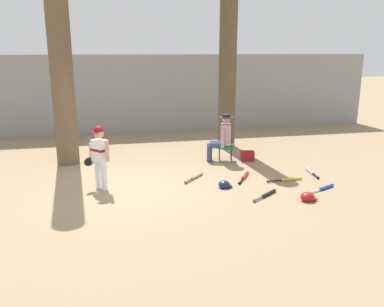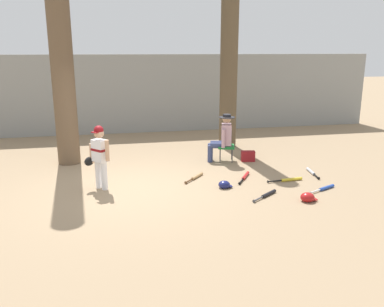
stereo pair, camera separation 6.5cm
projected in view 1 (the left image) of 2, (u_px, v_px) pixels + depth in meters
name	position (u px, v px, depth m)	size (l,w,h in m)	color
ground_plane	(130.00, 189.00, 8.16)	(60.00, 60.00, 0.00)	#937A5B
concrete_back_wall	(117.00, 94.00, 13.38)	(18.00, 0.36, 2.60)	gray
tree_near_player	(60.00, 53.00, 9.33)	(0.80, 0.80, 6.15)	brown
tree_behind_spectator	(228.00, 55.00, 11.14)	(0.65, 0.65, 5.82)	brown
young_ballplayer	(99.00, 153.00, 7.97)	(0.55, 0.47, 1.31)	white
folding_stool	(225.00, 147.00, 10.10)	(0.49, 0.49, 0.41)	#196B2D
seated_spectator	(222.00, 136.00, 10.04)	(0.68, 0.53, 1.20)	navy
handbag_beside_stool	(247.00, 156.00, 10.16)	(0.34, 0.18, 0.26)	maroon
bat_aluminum_silver	(311.00, 172.00, 9.18)	(0.17, 0.75, 0.07)	#B7BCC6
bat_red_barrel	(245.00, 176.00, 8.85)	(0.49, 0.73, 0.07)	red
bat_black_composite	(267.00, 194.00, 7.76)	(0.65, 0.50, 0.07)	black
bat_wood_tan	(196.00, 177.00, 8.82)	(0.53, 0.61, 0.07)	tan
bat_blue_youth	(325.00, 188.00, 8.12)	(0.69, 0.36, 0.07)	#2347AD
bat_yellow_trainer	(289.00, 179.00, 8.64)	(0.82, 0.13, 0.07)	yellow
batting_helmet_navy	(224.00, 185.00, 8.20)	(0.28, 0.22, 0.16)	navy
batting_helmet_red	(308.00, 197.00, 7.49)	(0.31, 0.24, 0.18)	#A81919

